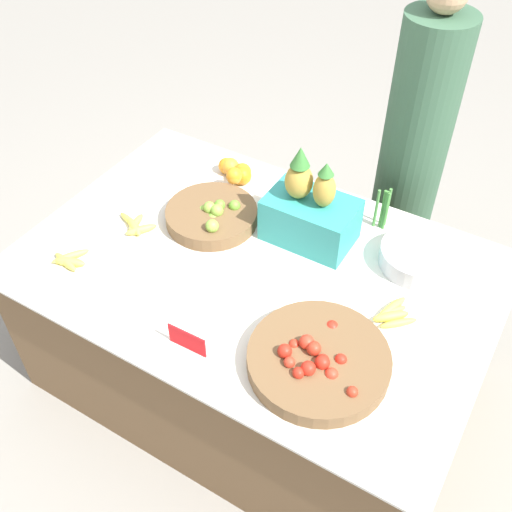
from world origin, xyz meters
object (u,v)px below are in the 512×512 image
tomato_basket (318,360)px  vendor_person (410,164)px  price_sign (187,340)px  lime_bowl (212,215)px  metal_bowl (418,257)px  produce_crate (310,213)px

tomato_basket → vendor_person: (-0.13, 1.19, -0.00)m
price_sign → lime_bowl: bearing=115.6°
metal_bowl → price_sign: price_sign is taller
lime_bowl → metal_bowl: 0.84m
price_sign → produce_crate: size_ratio=0.35×
metal_bowl → produce_crate: (-0.43, -0.08, 0.09)m
lime_bowl → price_sign: (0.30, -0.59, 0.01)m
lime_bowl → vendor_person: size_ratio=0.24×
lime_bowl → metal_bowl: size_ratio=1.30×
produce_crate → vendor_person: (0.19, 0.65, -0.10)m
lime_bowl → produce_crate: produce_crate is taller
produce_crate → vendor_person: vendor_person is taller
tomato_basket → produce_crate: size_ratio=1.14×
tomato_basket → price_sign: (-0.40, -0.16, 0.01)m
tomato_basket → produce_crate: (-0.31, 0.54, 0.10)m
tomato_basket → lime_bowl: bearing=148.7°
metal_bowl → produce_crate: 0.44m
price_sign → vendor_person: vendor_person is taller
tomato_basket → metal_bowl: (0.11, 0.62, 0.01)m
tomato_basket → price_sign: tomato_basket is taller
metal_bowl → lime_bowl: bearing=-166.6°
metal_bowl → tomato_basket: bearing=-100.4°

